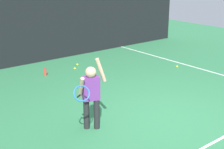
# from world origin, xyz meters

# --- Properties ---
(ground_plane) EXTENTS (20.00, 20.00, 0.00)m
(ground_plane) POSITION_xyz_m (0.00, 0.00, 0.00)
(ground_plane) COLOR #2D7247
(court_line_baseline) EXTENTS (9.00, 0.05, 0.00)m
(court_line_baseline) POSITION_xyz_m (0.00, -1.08, 0.00)
(court_line_baseline) COLOR white
(court_line_baseline) RESTS_ON ground
(court_line_sideline) EXTENTS (0.05, 9.00, 0.00)m
(court_line_sideline) POSITION_xyz_m (3.32, 1.00, 0.00)
(court_line_sideline) COLOR white
(court_line_sideline) RESTS_ON ground
(back_fence_windscreen) EXTENTS (11.85, 0.08, 3.05)m
(back_fence_windscreen) POSITION_xyz_m (0.00, 5.44, 1.52)
(back_fence_windscreen) COLOR black
(back_fence_windscreen) RESTS_ON ground
(fence_post_2) EXTENTS (0.09, 0.09, 3.20)m
(fence_post_2) POSITION_xyz_m (1.93, 5.50, 1.60)
(fence_post_2) COLOR slate
(fence_post_2) RESTS_ON ground
(fence_post_3) EXTENTS (0.09, 0.09, 3.20)m
(fence_post_3) POSITION_xyz_m (5.78, 5.50, 1.60)
(fence_post_3) COLOR slate
(fence_post_3) RESTS_ON ground
(tennis_player) EXTENTS (0.85, 0.57, 1.35)m
(tennis_player) POSITION_xyz_m (-1.41, 0.65, 0.73)
(tennis_player) COLOR #232326
(tennis_player) RESTS_ON ground
(water_bottle) EXTENTS (0.07, 0.07, 0.22)m
(water_bottle) POSITION_xyz_m (-0.62, 4.03, 0.11)
(water_bottle) COLOR #D83F33
(water_bottle) RESTS_ON ground
(tennis_ball_0) EXTENTS (0.07, 0.07, 0.07)m
(tennis_ball_0) POSITION_xyz_m (0.61, 4.30, 0.03)
(tennis_ball_0) COLOR #CCE033
(tennis_ball_0) RESTS_ON ground
(tennis_ball_2) EXTENTS (0.07, 0.07, 0.07)m
(tennis_ball_2) POSITION_xyz_m (2.86, 2.25, 0.03)
(tennis_ball_2) COLOR #CCE033
(tennis_ball_2) RESTS_ON ground
(tennis_ball_3) EXTENTS (0.07, 0.07, 0.07)m
(tennis_ball_3) POSITION_xyz_m (0.33, 3.99, 0.03)
(tennis_ball_3) COLOR #CCE033
(tennis_ball_3) RESTS_ON ground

